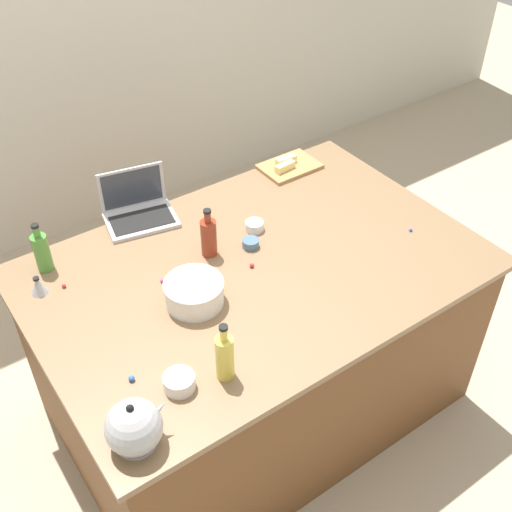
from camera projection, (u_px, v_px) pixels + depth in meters
ground_plane at (256, 400)px, 3.19m from camera, size 12.00×12.00×0.00m
wall_back at (60, 30)px, 3.58m from camera, size 8.00×0.10×2.60m
island_counter at (256, 339)px, 2.91m from camera, size 1.85×1.24×0.90m
laptop at (138, 209)px, 2.85m from camera, size 0.35×0.29×0.22m
mixing_bowl_large at (194, 292)px, 2.41m from camera, size 0.24×0.24×0.10m
bottle_olive at (42, 251)px, 2.55m from camera, size 0.07×0.07×0.23m
bottle_soy at (209, 237)px, 2.62m from camera, size 0.07×0.07×0.23m
bottle_oil at (225, 356)px, 2.11m from camera, size 0.06×0.06×0.24m
kettle at (134, 427)px, 1.92m from camera, size 0.21×0.18×0.20m
cutting_board at (289, 166)px, 3.20m from camera, size 0.29×0.21×0.02m
butter_stick_left at (285, 167)px, 3.14m from camera, size 0.11×0.05×0.04m
butter_stick_right at (286, 160)px, 3.19m from camera, size 0.11×0.04×0.04m
ramekin_small at (254, 226)px, 2.79m from camera, size 0.08×0.08×0.04m
ramekin_medium at (251, 243)px, 2.70m from camera, size 0.07×0.07×0.04m
ramekin_wide at (179, 382)px, 2.11m from camera, size 0.11×0.11×0.05m
kitchen_timer at (38, 286)px, 2.47m from camera, size 0.07×0.07×0.08m
candy_0 at (162, 281)px, 2.53m from camera, size 0.01×0.01×0.01m
candy_1 at (132, 379)px, 2.15m from camera, size 0.02×0.02×0.02m
candy_2 at (64, 286)px, 2.51m from camera, size 0.02×0.02×0.02m
candy_3 at (252, 266)px, 2.60m from camera, size 0.02×0.02×0.02m
candy_4 at (411, 230)px, 2.79m from camera, size 0.01×0.01×0.01m
candy_5 at (166, 380)px, 2.15m from camera, size 0.01×0.01×0.01m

